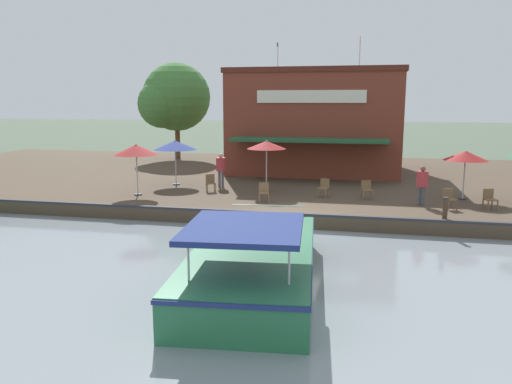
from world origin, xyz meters
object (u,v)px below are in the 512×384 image
(patio_umbrella_mid_patio_left, at_px, (175,145))
(tree_upstream_bank, at_px, (173,99))
(mooring_post, at_px, (445,209))
(waterfront_restaurant, at_px, (317,121))
(cafe_chair_facing_river, at_px, (264,191))
(patio_umbrella_mid_patio_right, at_px, (267,145))
(patio_umbrella_back_row, at_px, (466,156))
(cafe_chair_back_row_seat, at_px, (449,198))
(cafe_chair_beside_entrance, at_px, (324,187))
(cafe_chair_far_corner_seat, at_px, (211,182))
(patio_umbrella_near_quay_edge, at_px, (136,150))
(cafe_chair_under_first_umbrella, at_px, (490,198))
(cafe_chair_mid_patio, at_px, (367,189))
(person_mid_patio, at_px, (221,166))
(person_at_quay_edge, at_px, (422,181))
(motorboat_nearest_quay, at_px, (257,254))

(patio_umbrella_mid_patio_left, distance_m, tree_upstream_bank, 12.75)
(mooring_post, bearing_deg, waterfront_restaurant, -154.96)
(cafe_chair_facing_river, xyz_separation_m, mooring_post, (2.11, 7.30, -0.02))
(patio_umbrella_mid_patio_left, xyz_separation_m, patio_umbrella_mid_patio_right, (1.23, 5.15, 0.20))
(patio_umbrella_back_row, distance_m, mooring_post, 5.04)
(cafe_chair_back_row_seat, relative_size, tree_upstream_bank, 0.12)
(cafe_chair_beside_entrance, height_order, cafe_chair_far_corner_seat, same)
(waterfront_restaurant, relative_size, patio_umbrella_near_quay_edge, 4.24)
(patio_umbrella_mid_patio_left, xyz_separation_m, cafe_chair_under_first_umbrella, (3.11, 14.88, -1.64))
(cafe_chair_mid_patio, relative_size, cafe_chair_far_corner_seat, 1.00)
(patio_umbrella_mid_patio_left, height_order, patio_umbrella_mid_patio_right, patio_umbrella_mid_patio_right)
(cafe_chair_back_row_seat, relative_size, cafe_chair_facing_river, 1.00)
(cafe_chair_under_first_umbrella, xyz_separation_m, cafe_chair_beside_entrance, (-1.32, -6.89, 0.00))
(patio_umbrella_near_quay_edge, xyz_separation_m, patio_umbrella_mid_patio_right, (-1.96, 5.85, 0.16))
(patio_umbrella_back_row, height_order, tree_upstream_bank, tree_upstream_bank)
(mooring_post, bearing_deg, cafe_chair_facing_river, -106.10)
(patio_umbrella_mid_patio_right, height_order, mooring_post, patio_umbrella_mid_patio_right)
(patio_umbrella_back_row, relative_size, cafe_chair_far_corner_seat, 2.64)
(waterfront_restaurant, relative_size, cafe_chair_under_first_umbrella, 12.20)
(patio_umbrella_back_row, relative_size, person_mid_patio, 1.27)
(person_mid_patio, bearing_deg, person_at_quay_edge, 74.76)
(patio_umbrella_back_row, height_order, mooring_post, patio_umbrella_back_row)
(patio_umbrella_near_quay_edge, height_order, mooring_post, patio_umbrella_near_quay_edge)
(cafe_chair_under_first_umbrella, bearing_deg, cafe_chair_back_row_seat, -79.98)
(cafe_chair_beside_entrance, height_order, person_at_quay_edge, person_at_quay_edge)
(cafe_chair_under_first_umbrella, xyz_separation_m, cafe_chair_far_corner_seat, (-1.58, -12.48, 0.00))
(patio_umbrella_back_row, relative_size, cafe_chair_back_row_seat, 2.64)
(patio_umbrella_back_row, xyz_separation_m, patio_umbrella_mid_patio_right, (0.18, -9.07, 0.33))
(person_at_quay_edge, relative_size, tree_upstream_bank, 0.23)
(cafe_chair_far_corner_seat, height_order, person_at_quay_edge, person_at_quay_edge)
(cafe_chair_beside_entrance, bearing_deg, cafe_chair_under_first_umbrella, 79.12)
(person_at_quay_edge, bearing_deg, patio_umbrella_mid_patio_left, -103.11)
(cafe_chair_mid_patio, distance_m, cafe_chair_far_corner_seat, 7.54)
(cafe_chair_back_row_seat, xyz_separation_m, cafe_chair_facing_river, (0.13, -7.78, 0.00))
(person_mid_patio, bearing_deg, patio_umbrella_near_quay_edge, -47.54)
(cafe_chair_back_row_seat, bearing_deg, cafe_chair_facing_river, -89.08)
(waterfront_restaurant, xyz_separation_m, cafe_chair_under_first_umbrella, (10.41, 8.14, -2.68))
(cafe_chair_back_row_seat, distance_m, cafe_chair_mid_patio, 3.65)
(motorboat_nearest_quay, bearing_deg, patio_umbrella_back_row, 144.35)
(patio_umbrella_mid_patio_right, distance_m, cafe_chair_under_first_umbrella, 10.08)
(cafe_chair_beside_entrance, relative_size, tree_upstream_bank, 0.12)
(patio_umbrella_near_quay_edge, relative_size, tree_upstream_bank, 0.34)
(patio_umbrella_near_quay_edge, xyz_separation_m, person_at_quay_edge, (-0.34, 12.92, -1.09))
(cafe_chair_back_row_seat, bearing_deg, motorboat_nearest_quay, -38.95)
(person_mid_patio, bearing_deg, waterfront_restaurant, 150.86)
(cafe_chair_facing_river, bearing_deg, tree_upstream_bank, -146.25)
(patio_umbrella_mid_patio_left, relative_size, motorboat_nearest_quay, 0.26)
(cafe_chair_mid_patio, bearing_deg, patio_umbrella_mid_patio_left, -100.77)
(mooring_post, bearing_deg, patio_umbrella_near_quay_edge, -100.24)
(patio_umbrella_mid_patio_left, xyz_separation_m, motorboat_nearest_quay, (11.33, 6.85, -2.05))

